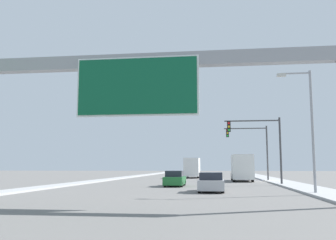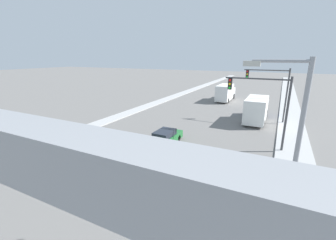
% 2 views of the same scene
% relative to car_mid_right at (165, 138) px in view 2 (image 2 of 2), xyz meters
% --- Properties ---
extents(sidewalk_right, '(3.00, 120.00, 0.15)m').
position_rel_car_mid_right_xyz_m(sidewalk_right, '(11.25, 25.20, -0.61)').
color(sidewalk_right, '#AAAAAA').
rests_on(sidewalk_right, ground).
extents(median_strip_left, '(2.00, 120.00, 0.15)m').
position_rel_car_mid_right_xyz_m(median_strip_left, '(-10.75, 25.20, -0.61)').
color(median_strip_left, '#AAAAAA').
rests_on(median_strip_left, ground).
extents(car_mid_right, '(1.73, 4.53, 1.45)m').
position_rel_car_mid_right_xyz_m(car_mid_right, '(0.00, 0.00, 0.00)').
color(car_mid_right, '#1E662D').
rests_on(car_mid_right, ground).
extents(car_mid_center, '(1.85, 4.26, 1.42)m').
position_rel_car_mid_right_xyz_m(car_mid_center, '(3.50, -7.31, -0.01)').
color(car_mid_center, '#A5A8AD').
rests_on(car_mid_center, ground).
extents(truck_box_primary, '(2.47, 7.92, 3.27)m').
position_rel_car_mid_right_xyz_m(truck_box_primary, '(7.00, 12.62, 0.98)').
color(truck_box_primary, navy).
rests_on(truck_box_primary, ground).
extents(truck_box_secondary, '(2.31, 7.93, 3.14)m').
position_rel_car_mid_right_xyz_m(truck_box_secondary, '(0.00, 25.35, 0.91)').
color(truck_box_secondary, white).
rests_on(truck_box_secondary, ground).
extents(traffic_light_near_intersection, '(5.58, 0.32, 6.75)m').
position_rel_car_mid_right_xyz_m(traffic_light_near_intersection, '(8.52, 3.19, 3.93)').
color(traffic_light_near_intersection, '#3D3D3F').
rests_on(traffic_light_near_intersection, ground).
extents(traffic_light_mid_block, '(5.43, 0.32, 6.97)m').
position_rel_car_mid_right_xyz_m(traffic_light_mid_block, '(8.60, 13.19, 4.05)').
color(traffic_light_mid_block, '#3D3D3F').
rests_on(traffic_light_mid_block, ground).
extents(street_lamp_right, '(2.29, 0.28, 8.36)m').
position_rel_car_mid_right_xyz_m(street_lamp_right, '(10.08, -9.27, 4.23)').
color(street_lamp_right, gray).
rests_on(street_lamp_right, ground).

